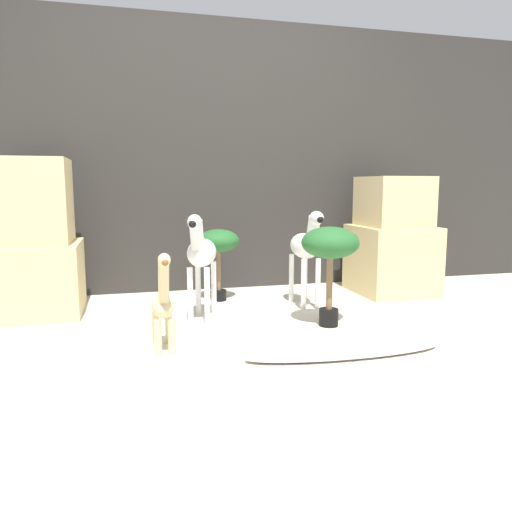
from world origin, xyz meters
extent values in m
plane|color=beige|center=(0.00, 0.00, 0.00)|extent=(14.00, 14.00, 0.00)
cube|color=#2D2B28|center=(0.00, 1.60, 1.10)|extent=(6.40, 0.08, 2.20)
cube|color=#DBC184|center=(-1.34, 1.05, 0.24)|extent=(0.58, 0.61, 0.49)
cube|color=#DBC184|center=(-1.34, 1.05, 0.77)|extent=(0.48, 0.51, 0.56)
cube|color=#DBC184|center=(1.34, 1.05, 0.27)|extent=(0.58, 0.61, 0.55)
cube|color=#DBC184|center=(1.34, 1.05, 0.74)|extent=(0.47, 0.50, 0.39)
cylinder|color=white|center=(0.56, 0.70, 0.18)|extent=(0.04, 0.04, 0.36)
cylinder|color=white|center=(0.45, 0.70, 0.18)|extent=(0.04, 0.04, 0.36)
cylinder|color=white|center=(0.56, 0.95, 0.18)|extent=(0.04, 0.04, 0.36)
cylinder|color=white|center=(0.45, 0.95, 0.18)|extent=(0.04, 0.04, 0.36)
ellipsoid|color=white|center=(0.51, 0.83, 0.44)|extent=(0.19, 0.37, 0.18)
cylinder|color=white|center=(0.51, 0.67, 0.57)|extent=(0.08, 0.14, 0.21)
ellipsoid|color=white|center=(0.51, 0.61, 0.65)|extent=(0.09, 0.15, 0.09)
sphere|color=black|center=(0.51, 0.55, 0.65)|extent=(0.05, 0.05, 0.05)
cube|color=black|center=(0.51, 0.67, 0.58)|extent=(0.02, 0.08, 0.18)
cylinder|color=white|center=(-0.26, 0.51, 0.18)|extent=(0.04, 0.04, 0.36)
cylinder|color=white|center=(-0.36, 0.55, 0.18)|extent=(0.04, 0.04, 0.36)
cylinder|color=white|center=(-0.18, 0.75, 0.18)|extent=(0.04, 0.04, 0.36)
cylinder|color=white|center=(-0.28, 0.79, 0.18)|extent=(0.04, 0.04, 0.36)
ellipsoid|color=white|center=(-0.27, 0.65, 0.44)|extent=(0.29, 0.40, 0.18)
cylinder|color=white|center=(-0.32, 0.50, 0.57)|extent=(0.12, 0.16, 0.21)
ellipsoid|color=white|center=(-0.34, 0.45, 0.65)|extent=(0.13, 0.17, 0.09)
sphere|color=black|center=(-0.36, 0.39, 0.65)|extent=(0.05, 0.05, 0.05)
cube|color=black|center=(-0.32, 0.50, 0.58)|extent=(0.05, 0.08, 0.18)
cylinder|color=beige|center=(-0.53, -0.01, 0.09)|extent=(0.04, 0.04, 0.19)
cylinder|color=beige|center=(-0.60, -0.01, 0.09)|extent=(0.04, 0.04, 0.19)
cylinder|color=beige|center=(-0.53, 0.17, 0.09)|extent=(0.04, 0.04, 0.19)
cylinder|color=beige|center=(-0.60, 0.17, 0.09)|extent=(0.04, 0.04, 0.19)
ellipsoid|color=beige|center=(-0.57, 0.08, 0.24)|extent=(0.12, 0.26, 0.12)
cylinder|color=beige|center=(-0.57, -0.03, 0.39)|extent=(0.06, 0.14, 0.27)
ellipsoid|color=beige|center=(-0.57, -0.11, 0.51)|extent=(0.06, 0.11, 0.07)
sphere|color=brown|center=(-0.57, -0.16, 0.51)|extent=(0.03, 0.03, 0.03)
cylinder|color=black|center=(-0.07, 1.13, 0.04)|extent=(0.11, 0.11, 0.08)
cylinder|color=brown|center=(-0.07, 1.13, 0.23)|extent=(0.03, 0.03, 0.29)
ellipsoid|color=#235B28|center=(-0.07, 1.13, 0.46)|extent=(0.31, 0.31, 0.17)
cylinder|color=black|center=(0.47, 0.27, 0.05)|extent=(0.12, 0.12, 0.11)
cylinder|color=brown|center=(0.47, 0.27, 0.27)|extent=(0.04, 0.04, 0.32)
ellipsoid|color=#235B28|center=(0.47, 0.27, 0.53)|extent=(0.36, 0.36, 0.20)
ellipsoid|color=silver|center=(0.34, -0.25, 0.02)|extent=(1.07, 0.26, 0.04)
cone|color=white|center=(-0.04, -0.24, 0.06)|extent=(0.07, 0.07, 0.05)
camera|label=1|loc=(-0.74, -2.55, 0.88)|focal=35.00mm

